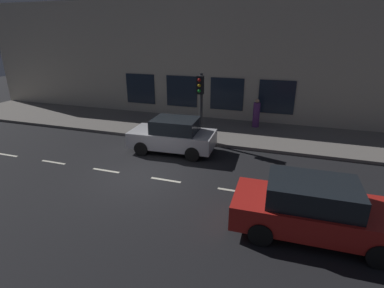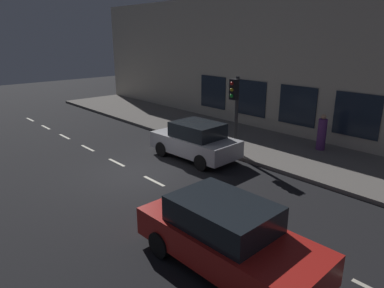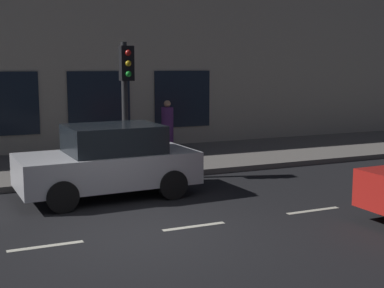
# 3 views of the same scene
# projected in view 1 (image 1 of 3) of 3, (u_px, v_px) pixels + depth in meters

# --- Properties ---
(ground_plane) EXTENTS (60.00, 60.00, 0.00)m
(ground_plane) POSITION_uv_depth(u_px,v_px,m) (142.00, 176.00, 11.39)
(ground_plane) COLOR black
(sidewalk) EXTENTS (4.50, 32.00, 0.15)m
(sidewalk) POSITION_uv_depth(u_px,v_px,m) (193.00, 128.00, 16.92)
(sidewalk) COLOR slate
(sidewalk) RESTS_ON ground
(building_facade) EXTENTS (0.65, 32.00, 7.17)m
(building_facade) POSITION_uv_depth(u_px,v_px,m) (206.00, 61.00, 17.95)
(building_facade) COLOR beige
(building_facade) RESTS_ON ground
(lane_centre_line) EXTENTS (0.12, 27.20, 0.01)m
(lane_centre_line) POSITION_uv_depth(u_px,v_px,m) (166.00, 180.00, 11.09)
(lane_centre_line) COLOR beige
(lane_centre_line) RESTS_ON ground
(traffic_light) EXTENTS (0.50, 0.32, 3.28)m
(traffic_light) POSITION_uv_depth(u_px,v_px,m) (201.00, 96.00, 14.01)
(traffic_light) COLOR #2D2D30
(traffic_light) RESTS_ON sidewalk
(parked_car_0) EXTENTS (1.99, 4.43, 1.58)m
(parked_car_0) POSITION_uv_depth(u_px,v_px,m) (315.00, 209.00, 7.85)
(parked_car_0) COLOR red
(parked_car_0) RESTS_ON ground
(parked_car_1) EXTENTS (2.01, 3.90, 1.58)m
(parked_car_1) POSITION_uv_depth(u_px,v_px,m) (173.00, 135.00, 13.53)
(parked_car_1) COLOR #B7B7BC
(parked_car_1) RESTS_ON ground
(pedestrian_0) EXTENTS (0.45, 0.45, 1.61)m
(pedestrian_0) POSITION_uv_depth(u_px,v_px,m) (256.00, 114.00, 16.69)
(pedestrian_0) COLOR #5B2D70
(pedestrian_0) RESTS_ON sidewalk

